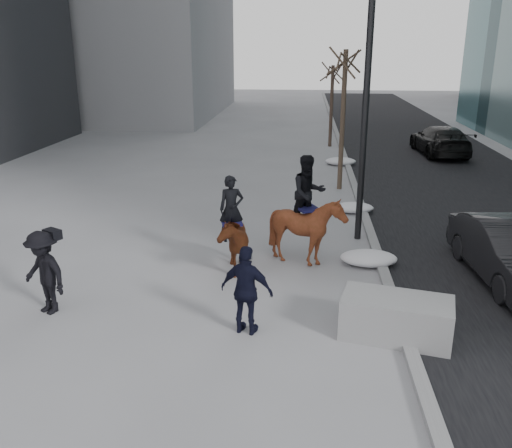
# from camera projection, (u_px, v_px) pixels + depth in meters

# --- Properties ---
(ground) EXTENTS (120.00, 120.00, 0.00)m
(ground) POSITION_uv_depth(u_px,v_px,m) (251.00, 310.00, 11.26)
(ground) COLOR gray
(ground) RESTS_ON ground
(road) EXTENTS (8.00, 90.00, 0.01)m
(road) POSITION_uv_depth(u_px,v_px,m) (464.00, 194.00, 20.13)
(road) COLOR black
(road) RESTS_ON ground
(curb) EXTENTS (0.25, 90.00, 0.12)m
(curb) POSITION_uv_depth(u_px,v_px,m) (356.00, 190.00, 20.45)
(curb) COLOR gray
(curb) RESTS_ON ground
(planter) EXTENTS (2.18, 1.44, 0.80)m
(planter) POSITION_uv_depth(u_px,v_px,m) (396.00, 318.00, 10.12)
(planter) COLOR gray
(planter) RESTS_ON ground
(car_near) EXTENTS (1.87, 4.39, 1.41)m
(car_near) POSITION_uv_depth(u_px,v_px,m) (510.00, 252.00, 12.50)
(car_near) COLOR black
(car_near) RESTS_ON ground
(car_far) EXTENTS (2.37, 5.16, 1.46)m
(car_far) POSITION_uv_depth(u_px,v_px,m) (440.00, 140.00, 27.17)
(car_far) COLOR black
(car_far) RESTS_ON ground
(tree_near) EXTENTS (1.20, 1.20, 5.69)m
(tree_near) POSITION_uv_depth(u_px,v_px,m) (343.00, 114.00, 19.97)
(tree_near) COLOR #392D22
(tree_near) RESTS_ON ground
(tree_far) EXTENTS (1.20, 1.20, 4.75)m
(tree_far) POSITION_uv_depth(u_px,v_px,m) (332.00, 102.00, 28.94)
(tree_far) COLOR #372720
(tree_far) RESTS_ON ground
(mounted_left) EXTENTS (1.24, 1.96, 2.34)m
(mounted_left) POSITION_uv_depth(u_px,v_px,m) (231.00, 237.00, 12.98)
(mounted_left) COLOR #47260E
(mounted_left) RESTS_ON ground
(mounted_right) EXTENTS (2.00, 2.09, 2.74)m
(mounted_right) POSITION_uv_depth(u_px,v_px,m) (307.00, 222.00, 13.37)
(mounted_right) COLOR #46220E
(mounted_right) RESTS_ON ground
(feeder) EXTENTS (1.11, 0.99, 1.75)m
(feeder) POSITION_uv_depth(u_px,v_px,m) (247.00, 291.00, 10.13)
(feeder) COLOR black
(feeder) RESTS_ON ground
(camera_crew) EXTENTS (1.31, 1.12, 1.75)m
(camera_crew) POSITION_uv_depth(u_px,v_px,m) (44.00, 272.00, 10.93)
(camera_crew) COLOR black
(camera_crew) RESTS_ON ground
(lamppost) EXTENTS (0.25, 0.80, 9.09)m
(lamppost) POSITION_uv_depth(u_px,v_px,m) (369.00, 56.00, 13.89)
(lamppost) COLOR black
(lamppost) RESTS_ON ground
(snow_piles) EXTENTS (1.42, 12.92, 0.36)m
(snow_piles) POSITION_uv_depth(u_px,v_px,m) (351.00, 199.00, 18.84)
(snow_piles) COLOR silver
(snow_piles) RESTS_ON ground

